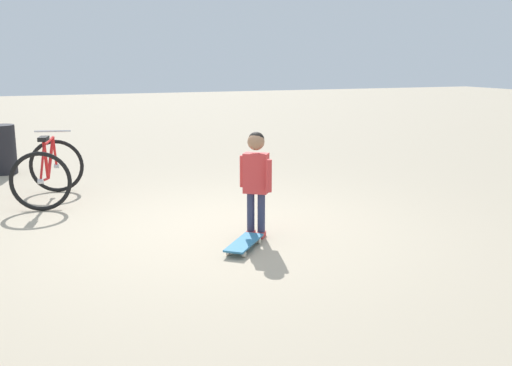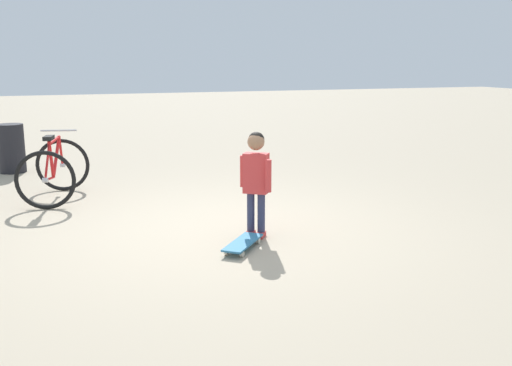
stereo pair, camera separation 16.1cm
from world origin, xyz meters
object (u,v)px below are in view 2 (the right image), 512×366
child_person (256,173)px  skateboard (243,243)px  bicycle_mid (54,170)px  trash_bin (11,148)px

child_person → skateboard: bearing=53.5°
skateboard → bicycle_mid: 3.16m
skateboard → child_person: bearing=-126.5°
child_person → skateboard: (0.26, 0.35, -0.60)m
bicycle_mid → trash_bin: bearing=-74.7°
child_person → bicycle_mid: size_ratio=0.88×
child_person → trash_bin: child_person is taller
bicycle_mid → trash_bin: bicycle_mid is taller
trash_bin → skateboard: bearing=114.3°
skateboard → bicycle_mid: bicycle_mid is taller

